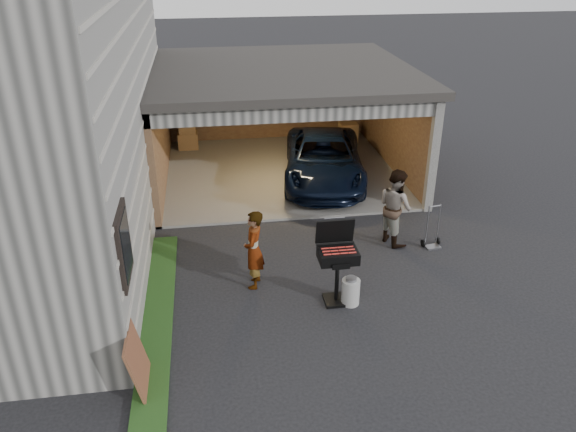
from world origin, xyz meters
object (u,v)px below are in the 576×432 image
minivan (324,161)px  hand_truck (432,239)px  woman (254,250)px  plywood_panel (138,362)px  propane_tank (351,292)px  bbq_grill (337,257)px  man (395,207)px

minivan → hand_truck: 4.09m
woman → hand_truck: (3.85, 0.92, -0.58)m
plywood_panel → hand_truck: bearing=30.2°
minivan → propane_tank: minivan is taller
bbq_grill → hand_truck: bearing=33.5°
bbq_grill → hand_truck: 3.03m
woman → minivan: bearing=167.3°
woman → hand_truck: bearing=116.8°
bbq_grill → plywood_panel: (-3.30, -1.72, -0.43)m
propane_tank → minivan: bearing=83.3°
woman → man: (3.10, 1.26, 0.06)m
man → bbq_grill: size_ratio=1.09×
woman → bbq_grill: bearing=76.6°
propane_tank → plywood_panel: size_ratio=0.52×
man → bbq_grill: man is taller
minivan → bbq_grill: (-0.88, -5.37, 0.30)m
propane_tank → bbq_grill: bearing=150.1°
propane_tank → man: bearing=55.1°
bbq_grill → propane_tank: bbq_grill is taller
woman → bbq_grill: (1.40, -0.71, 0.14)m
man → hand_truck: (0.75, -0.34, -0.65)m
plywood_panel → hand_truck: size_ratio=1.00×
woman → propane_tank: woman is taller
man → propane_tank: man is taller
woman → propane_tank: (1.63, -0.84, -0.52)m
plywood_panel → man: bearing=36.4°
man → minivan: bearing=-4.8°
woman → bbq_grill: woman is taller
man → hand_truck: man is taller
woman → plywood_panel: woman is taller
plywood_panel → propane_tank: bearing=24.1°
man → propane_tank: 2.63m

